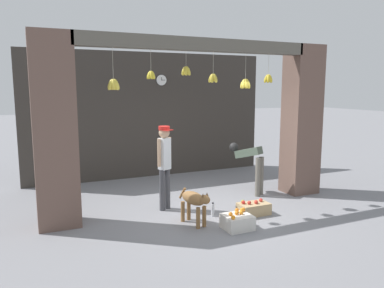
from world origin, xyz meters
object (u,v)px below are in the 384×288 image
at_px(worker_stooping, 250,161).
at_px(wall_clock, 161,80).
at_px(dog, 194,201).
at_px(fruit_crate_apples, 254,208).
at_px(water_bottle, 213,210).
at_px(fruit_crate_oranges, 237,222).
at_px(shopkeeper, 165,161).

distance_m(worker_stooping, wall_clock, 3.33).
height_order(dog, fruit_crate_apples, dog).
bearing_deg(wall_clock, fruit_crate_apples, -82.41).
bearing_deg(worker_stooping, water_bottle, -170.51).
distance_m(dog, wall_clock, 4.41).
bearing_deg(fruit_crate_oranges, wall_clock, 87.90).
height_order(worker_stooping, fruit_crate_oranges, worker_stooping).
relative_size(fruit_crate_oranges, fruit_crate_apples, 0.81).
relative_size(dog, shopkeeper, 0.50).
distance_m(dog, shopkeeper, 1.15).
distance_m(dog, fruit_crate_oranges, 0.82).
bearing_deg(wall_clock, fruit_crate_oranges, -92.10).
distance_m(worker_stooping, fruit_crate_apples, 1.56).
bearing_deg(water_bottle, shopkeeper, 132.79).
height_order(dog, worker_stooping, worker_stooping).
bearing_deg(dog, fruit_crate_apples, 76.50).
relative_size(dog, fruit_crate_oranges, 1.74).
xyz_separation_m(water_bottle, wall_clock, (0.25, 3.53, 2.46)).
relative_size(worker_stooping, fruit_crate_apples, 1.94).
distance_m(shopkeeper, fruit_crate_oranges, 1.87).
height_order(fruit_crate_oranges, wall_clock, wall_clock).
xyz_separation_m(fruit_crate_apples, wall_clock, (-0.50, 3.76, 2.46)).
xyz_separation_m(shopkeeper, water_bottle, (0.68, -0.74, -0.85)).
bearing_deg(fruit_crate_oranges, water_bottle, 97.40).
bearing_deg(dog, fruit_crate_oranges, 35.71).
bearing_deg(shopkeeper, worker_stooping, 163.28).
xyz_separation_m(shopkeeper, wall_clock, (0.93, 2.79, 1.60)).
relative_size(dog, wall_clock, 2.78).
bearing_deg(wall_clock, shopkeeper, -108.50).
height_order(worker_stooping, wall_clock, wall_clock).
height_order(shopkeeper, fruit_crate_oranges, shopkeeper).
relative_size(fruit_crate_oranges, water_bottle, 1.77).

